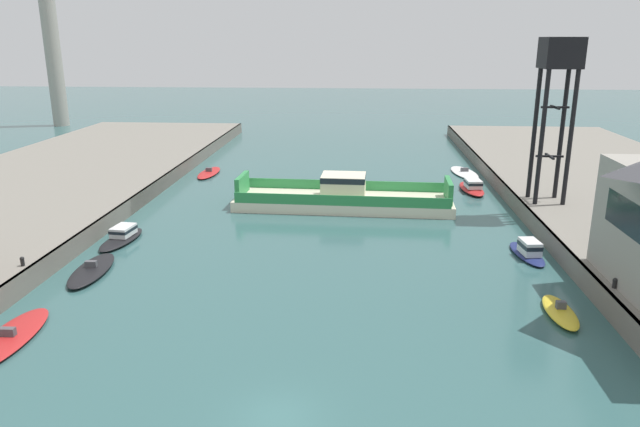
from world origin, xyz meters
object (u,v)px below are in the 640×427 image
object	(u,v)px
moored_boat_far_left	(92,270)
moored_boat_near_left	(209,173)
smokestack_distant_a	(51,35)
moored_boat_upstream_b	(122,236)
moored_boat_mid_left	(560,312)
moored_boat_upstream_a	(472,187)
crane_tower	(559,72)
chain_ferry	(343,197)
moored_boat_mid_right	(8,338)
moored_boat_far_right	(464,173)
moored_boat_near_right	(528,250)

from	to	relation	value
moored_boat_far_left	moored_boat_near_left	bearing A→B (deg)	89.62
moored_boat_far_left	smokestack_distant_a	size ratio (longest dim) A/B	0.22
moored_boat_upstream_b	moored_boat_near_left	bearing A→B (deg)	88.27
moored_boat_mid_left	smokestack_distant_a	xyz separation A→B (m)	(-76.83, 84.36, 18.08)
moored_boat_upstream_a	crane_tower	xyz separation A→B (m)	(5.48, -10.19, 13.91)
moored_boat_upstream_a	moored_boat_upstream_b	xyz separation A→B (m)	(-34.67, -20.79, -0.08)
chain_ferry	moored_boat_upstream_a	distance (m)	17.16
moored_boat_mid_right	moored_boat_upstream_b	world-z (taller)	moored_boat_upstream_b
moored_boat_far_left	smokestack_distant_a	distance (m)	91.96
smokestack_distant_a	moored_boat_far_right	bearing A→B (deg)	-28.10
chain_ferry	smokestack_distant_a	distance (m)	87.12
moored_boat_far_right	moored_boat_upstream_a	world-z (taller)	moored_boat_upstream_a
moored_boat_mid_left	moored_boat_upstream_a	distance (m)	33.30
moored_boat_upstream_b	crane_tower	distance (m)	43.81
moored_boat_upstream_a	moored_boat_near_left	bearing A→B (deg)	168.32
moored_boat_near_right	moored_boat_far_right	distance (m)	31.95
moored_boat_far_right	moored_boat_mid_right	bearing A→B (deg)	-125.52
chain_ferry	moored_boat_near_left	distance (m)	24.01
moored_boat_mid_left	moored_boat_upstream_a	bearing A→B (deg)	90.09
moored_boat_far_left	moored_boat_upstream_a	distance (m)	44.33
moored_boat_far_right	smokestack_distant_a	bearing A→B (deg)	151.90
chain_ferry	moored_boat_far_right	xyz separation A→B (m)	(15.80, 17.76, -0.90)
moored_boat_mid_right	moored_boat_near_left	bearing A→B (deg)	89.41
moored_boat_near_left	moored_boat_far_right	distance (m)	34.60
moored_boat_far_right	crane_tower	xyz separation A→B (m)	(4.82, -19.90, 14.29)
moored_boat_near_right	moored_boat_far_right	bearing A→B (deg)	90.32
chain_ferry	moored_boat_far_left	xyz separation A→B (m)	(-18.92, -20.31, -0.83)
moored_boat_mid_left	moored_boat_far_left	xyz separation A→B (m)	(-34.12, 4.95, -0.01)
moored_boat_mid_left	moored_boat_near_right	bearing A→B (deg)	85.97
moored_boat_mid_right	moored_boat_upstream_b	size ratio (longest dim) A/B	1.22
moored_boat_mid_left	moored_boat_far_left	world-z (taller)	moored_boat_mid_left
moored_boat_far_right	crane_tower	world-z (taller)	crane_tower
moored_boat_near_left	moored_boat_mid_right	world-z (taller)	moored_boat_near_left
moored_boat_upstream_a	smokestack_distant_a	xyz separation A→B (m)	(-76.78, 51.05, 17.79)
crane_tower	smokestack_distant_a	size ratio (longest dim) A/B	0.46
moored_boat_near_left	moored_boat_far_left	size ratio (longest dim) A/B	1.01
moored_boat_near_left	moored_boat_near_right	size ratio (longest dim) A/B	1.24
moored_boat_far_right	moored_boat_mid_left	bearing A→B (deg)	-90.80
moored_boat_near_left	smokestack_distant_a	distance (m)	64.15
moored_boat_mid_right	moored_boat_far_left	bearing A→B (deg)	88.76
moored_boat_mid_left	smokestack_distant_a	size ratio (longest dim) A/B	0.16
chain_ferry	moored_boat_upstream_a	world-z (taller)	chain_ferry
moored_boat_mid_left	moored_boat_upstream_b	world-z (taller)	moored_boat_upstream_b
moored_boat_mid_right	moored_boat_mid_left	bearing A→B (deg)	9.84
crane_tower	smokestack_distant_a	bearing A→B (deg)	143.33
moored_boat_mid_left	moored_boat_upstream_b	distance (m)	36.91
moored_boat_far_left	crane_tower	distance (m)	45.78
moored_boat_near_left	moored_boat_upstream_a	xyz separation A→B (m)	(33.83, -6.99, 0.36)
chain_ferry	moored_boat_far_left	bearing A→B (deg)	-132.98
chain_ferry	moored_boat_upstream_b	xyz separation A→B (m)	(-19.53, -12.74, -0.60)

